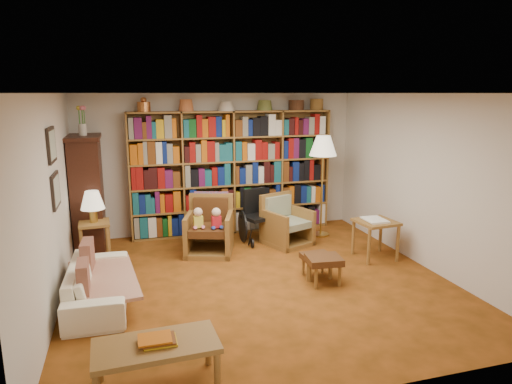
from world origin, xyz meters
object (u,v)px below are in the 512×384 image
object	(u,v)px
side_table_papers	(376,226)
footstool_a	(317,258)
sofa	(98,283)
armchair_sage	(286,225)
armchair_leather	(208,229)
floor_lamp	(323,150)
coffee_table	(156,349)
footstool_b	(324,262)
wheelchair	(256,218)
side_table_lamp	(95,232)

from	to	relation	value
side_table_papers	footstool_a	size ratio (longest dim) A/B	1.54
sofa	armchair_sage	distance (m)	3.32
armchair_leather	floor_lamp	xyz separation A→B (m)	(2.09, 0.26, 1.17)
side_table_papers	armchair_sage	bearing A→B (deg)	134.90
armchair_sage	footstool_a	distance (m)	1.54
armchair_leather	coffee_table	world-z (taller)	armchair_leather
floor_lamp	footstool_b	world-z (taller)	floor_lamp
side_table_papers	coffee_table	size ratio (longest dim) A/B	0.58
footstool_a	footstool_b	world-z (taller)	footstool_b
armchair_sage	side_table_papers	bearing A→B (deg)	-45.10
sofa	footstool_b	xyz separation A→B (m)	(2.86, -0.25, 0.06)
floor_lamp	coffee_table	distance (m)	4.91
sofa	coffee_table	distance (m)	1.96
side_table_papers	armchair_leather	bearing A→B (deg)	157.05
sofa	wheelchair	distance (m)	3.07
footstool_a	footstool_b	xyz separation A→B (m)	(0.00, -0.24, 0.04)
floor_lamp	footstool_a	distance (m)	2.31
armchair_leather	floor_lamp	distance (m)	2.40
footstool_a	coffee_table	xyz separation A→B (m)	(-2.30, -1.86, 0.09)
wheelchair	footstool_a	xyz separation A→B (m)	(0.35, -1.78, -0.14)
side_table_lamp	armchair_leather	xyz separation A→B (m)	(1.71, -0.00, -0.09)
armchair_leather	side_table_papers	bearing A→B (deg)	-22.95
side_table_lamp	side_table_papers	size ratio (longest dim) A/B	0.99
armchair_sage	footstool_b	distance (m)	1.77
wheelchair	footstool_a	bearing A→B (deg)	-78.95
sofa	side_table_lamp	bearing A→B (deg)	5.64
wheelchair	armchair_leather	bearing A→B (deg)	-161.26
armchair_leather	footstool_b	size ratio (longest dim) A/B	1.96
wheelchair	floor_lamp	world-z (taller)	floor_lamp
sofa	side_table_lamp	distance (m)	1.48
sofa	footstool_a	distance (m)	2.86
sofa	floor_lamp	distance (m)	4.28
wheelchair	coffee_table	world-z (taller)	wheelchair
sofa	armchair_leather	world-z (taller)	armchair_leather
wheelchair	footstool_a	world-z (taller)	wheelchair
armchair_leather	wheelchair	bearing A→B (deg)	18.74
armchair_sage	footstool_b	bearing A→B (deg)	-93.00
side_table_lamp	side_table_papers	bearing A→B (deg)	-13.94
floor_lamp	footstool_a	bearing A→B (deg)	-115.81
armchair_sage	side_table_papers	size ratio (longest dim) A/B	1.46
armchair_sage	floor_lamp	size ratio (longest dim) A/B	0.51
floor_lamp	footstool_b	xyz separation A→B (m)	(-0.84, -1.97, -1.23)
sofa	side_table_papers	bearing A→B (deg)	-82.14
coffee_table	floor_lamp	bearing A→B (deg)	48.89
sofa	footstool_a	bearing A→B (deg)	-88.68
footstool_b	sofa	bearing A→B (deg)	174.91
side_table_lamp	wheelchair	xyz separation A→B (m)	(2.61, 0.30, -0.06)
footstool_a	floor_lamp	bearing A→B (deg)	64.19
wheelchair	coffee_table	bearing A→B (deg)	-118.19
side_table_papers	footstool_b	world-z (taller)	side_table_papers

